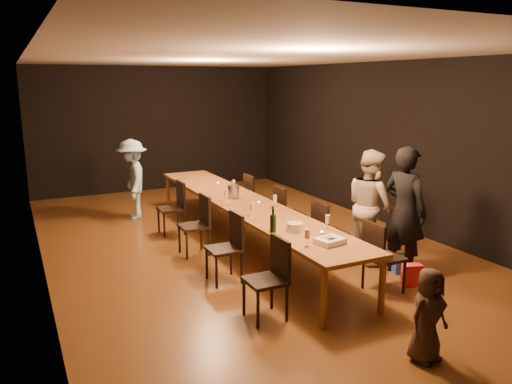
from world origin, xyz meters
name	(u,v)px	position (x,y,z in m)	size (l,w,h in m)	color
ground	(244,246)	(0.00, 0.00, 0.00)	(10.00, 10.00, 0.00)	#472B11
room_shell	(243,118)	(0.00, 0.00, 2.08)	(6.04, 10.04, 3.02)	black
table	(244,205)	(0.00, 0.00, 0.70)	(0.90, 6.00, 0.75)	brown
chair_right_0	(384,257)	(0.85, -2.40, 0.47)	(0.42, 0.42, 0.93)	black
chair_right_1	(330,232)	(0.85, -1.20, 0.47)	(0.42, 0.42, 0.93)	black
chair_right_2	(289,213)	(0.85, 0.00, 0.47)	(0.42, 0.42, 0.93)	black
chair_right_3	(258,198)	(0.85, 1.20, 0.47)	(0.42, 0.42, 0.93)	black
chair_left_0	(265,280)	(-0.85, -2.40, 0.47)	(0.42, 0.42, 0.93)	black
chair_left_1	(224,248)	(-0.85, -1.20, 0.47)	(0.42, 0.42, 0.93)	black
chair_left_2	(194,225)	(-0.85, 0.00, 0.47)	(0.42, 0.42, 0.93)	black
chair_left_3	(171,208)	(-0.85, 1.20, 0.47)	(0.42, 0.42, 0.93)	black
woman_birthday	(405,211)	(1.48, -2.03, 0.90)	(0.66, 0.43, 1.80)	black
woman_tan	(371,206)	(1.43, -1.39, 0.84)	(0.81, 0.63, 1.67)	beige
man_blue	(133,179)	(-1.21, 2.52, 0.78)	(1.00, 0.58, 1.56)	#8DBBDA
child	(428,315)	(0.14, -3.86, 0.47)	(0.45, 0.30, 0.93)	#3C2B21
gift_bag_red	(412,275)	(1.31, -2.43, 0.15)	(0.25, 0.14, 0.29)	red
gift_bag_blue	(401,264)	(1.49, -2.02, 0.13)	(0.21, 0.14, 0.27)	#2A4AB8
birthday_cake	(330,241)	(0.02, -2.38, 0.79)	(0.36, 0.31, 0.08)	white
plate_stack	(295,227)	(-0.10, -1.77, 0.81)	(0.21, 0.21, 0.12)	silver
champagne_bottle	(273,219)	(-0.36, -1.66, 0.92)	(0.08, 0.08, 0.34)	black
ice_bucket	(233,191)	(-0.03, 0.34, 0.86)	(0.19, 0.19, 0.21)	#ACACB1
wineglass_0	(307,238)	(-0.26, -2.33, 0.85)	(0.06, 0.06, 0.21)	beige
wineglass_1	(328,223)	(0.31, -1.91, 0.85)	(0.06, 0.06, 0.21)	beige
wineglass_2	(252,210)	(-0.27, -0.88, 0.85)	(0.06, 0.06, 0.21)	silver
wineglass_3	(275,202)	(0.24, -0.60, 0.85)	(0.06, 0.06, 0.21)	beige
wineglass_4	(226,196)	(-0.27, 0.07, 0.85)	(0.06, 0.06, 0.21)	silver
wineglass_5	(233,186)	(0.15, 0.75, 0.85)	(0.06, 0.06, 0.21)	silver
tealight_near	(322,233)	(0.15, -2.02, 0.77)	(0.05, 0.05, 0.03)	#B2B7B2
tealight_mid	(259,203)	(0.15, -0.24, 0.77)	(0.05, 0.05, 0.03)	#B2B7B2
tealight_far	(218,184)	(0.15, 1.46, 0.77)	(0.05, 0.05, 0.03)	#B2B7B2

